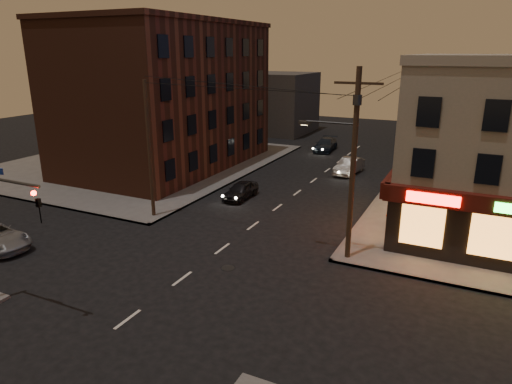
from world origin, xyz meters
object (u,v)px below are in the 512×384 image
Objects in this scene: sedan_far at (326,145)px; sedan_mid at (349,166)px; sedan_near at (241,190)px; fire_hydrant at (388,216)px.

sedan_mid is at bearing -63.80° from sedan_far.
sedan_near is at bearing -111.38° from sedan_mid.
fire_hydrant is at bearing -58.08° from sedan_mid.
sedan_mid is at bearing 116.28° from fire_hydrant.
sedan_far is at bearing 89.04° from sedan_near.
sedan_far is (-5.03, 8.83, -0.03)m from sedan_mid.
fire_hydrant is at bearing -65.68° from sedan_far.
sedan_far is (0.51, 19.69, 0.05)m from sedan_near.
sedan_near is 12.19m from sedan_mid.
sedan_mid is (5.54, 10.86, 0.08)m from sedan_near.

